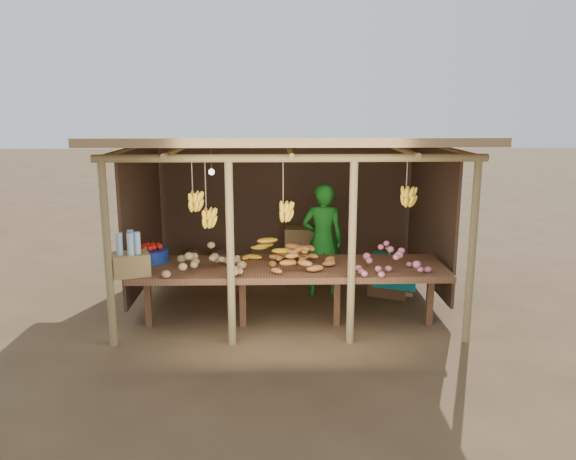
{
  "coord_description": "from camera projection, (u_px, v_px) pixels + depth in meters",
  "views": [
    {
      "loc": [
        -0.2,
        -7.74,
        2.77
      ],
      "look_at": [
        0.0,
        0.0,
        1.05
      ],
      "focal_mm": 35.0,
      "sensor_mm": 36.0,
      "label": 1
    }
  ],
  "objects": [
    {
      "name": "tarp_crate",
      "position": [
        390.0,
        274.0,
        8.37
      ],
      "size": [
        0.79,
        0.75,
        0.75
      ],
      "color": "brown",
      "rests_on": "ground"
    },
    {
      "name": "stall_structure",
      "position": [
        289.0,
        170.0,
        7.68
      ],
      "size": [
        4.7,
        3.5,
        2.43
      ],
      "color": "olive",
      "rests_on": "ground"
    },
    {
      "name": "potato_heap",
      "position": [
        208.0,
        257.0,
        6.76
      ],
      "size": [
        1.04,
        0.75,
        0.36
      ],
      "primitive_type": null,
      "rotation": [
        0.0,
        0.0,
        -0.22
      ],
      "color": "#977B4E",
      "rests_on": "counter"
    },
    {
      "name": "bottle_box",
      "position": [
        130.0,
        258.0,
        6.63
      ],
      "size": [
        0.51,
        0.46,
        0.53
      ],
      "color": "olive",
      "rests_on": "counter"
    },
    {
      "name": "ground",
      "position": [
        288.0,
        300.0,
        8.16
      ],
      "size": [
        60.0,
        60.0,
        0.0
      ],
      "primitive_type": "plane",
      "color": "brown",
      "rests_on": "ground"
    },
    {
      "name": "banana_pile",
      "position": [
        268.0,
        248.0,
        7.25
      ],
      "size": [
        0.74,
        0.51,
        0.35
      ],
      "primitive_type": null,
      "rotation": [
        0.0,
        0.0,
        0.16
      ],
      "color": "yellow",
      "rests_on": "counter"
    },
    {
      "name": "tomato_basin",
      "position": [
        151.0,
        254.0,
        7.23
      ],
      "size": [
        0.45,
        0.45,
        0.23
      ],
      "rotation": [
        0.0,
        0.0,
        0.2
      ],
      "color": "navy",
      "rests_on": "counter"
    },
    {
      "name": "vendor",
      "position": [
        323.0,
        240.0,
        8.22
      ],
      "size": [
        0.62,
        0.41,
        1.68
      ],
      "primitive_type": "imported",
      "rotation": [
        0.0,
        0.0,
        3.13
      ],
      "color": "#176719",
      "rests_on": "ground"
    },
    {
      "name": "burlap_sacks",
      "position": [
        206.0,
        265.0,
        8.97
      ],
      "size": [
        0.92,
        0.48,
        0.65
      ],
      "color": "#473021",
      "rests_on": "ground"
    },
    {
      "name": "sweet_potato_heap",
      "position": [
        301.0,
        254.0,
        6.92
      ],
      "size": [
        1.04,
        0.82,
        0.36
      ],
      "primitive_type": null,
      "rotation": [
        0.0,
        0.0,
        0.34
      ],
      "color": "#B86C2F",
      "rests_on": "counter"
    },
    {
      "name": "counter",
      "position": [
        290.0,
        270.0,
        7.07
      ],
      "size": [
        3.9,
        1.05,
        0.8
      ],
      "color": "brown",
      "rests_on": "ground"
    },
    {
      "name": "carton_stack",
      "position": [
        289.0,
        255.0,
        9.25
      ],
      "size": [
        1.09,
        0.44,
        0.81
      ],
      "color": "olive",
      "rests_on": "ground"
    },
    {
      "name": "onion_heap",
      "position": [
        394.0,
        258.0,
        6.75
      ],
      "size": [
        0.95,
        0.62,
        0.36
      ],
      "primitive_type": null,
      "rotation": [
        0.0,
        0.0,
        0.1
      ],
      "color": "#CC6375",
      "rests_on": "counter"
    }
  ]
}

